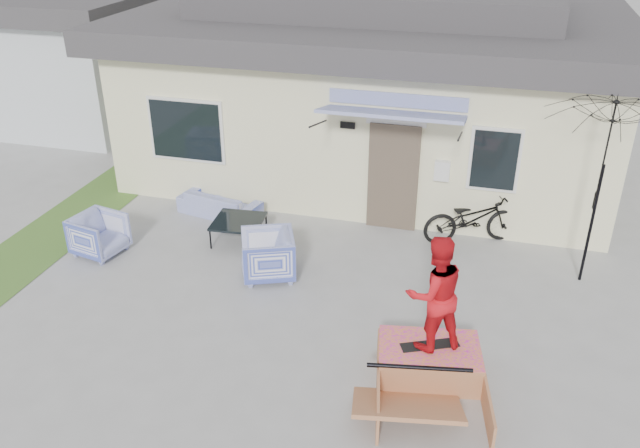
% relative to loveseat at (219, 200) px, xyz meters
% --- Properties ---
extents(ground, '(90.00, 90.00, 0.00)m').
position_rel_loveseat_xyz_m(ground, '(2.43, -4.10, -0.33)').
color(ground, gray).
rests_on(ground, ground).
extents(grass_strip, '(1.40, 8.00, 0.01)m').
position_rel_loveseat_xyz_m(grass_strip, '(-2.77, -2.10, -0.33)').
color(grass_strip, '#3C6327').
rests_on(grass_strip, ground).
extents(house, '(10.80, 8.49, 4.10)m').
position_rel_loveseat_xyz_m(house, '(2.43, 3.89, 1.61)').
color(house, '#EEEAB5').
rests_on(house, ground).
extents(neighbor_house, '(8.60, 7.60, 3.50)m').
position_rel_loveseat_xyz_m(neighbor_house, '(-8.07, 5.90, 1.46)').
color(neighbor_house, silver).
rests_on(neighbor_house, ground).
extents(loveseat, '(1.75, 0.82, 0.66)m').
position_rel_loveseat_xyz_m(loveseat, '(0.00, 0.00, 0.00)').
color(loveseat, '#3548B5').
rests_on(loveseat, ground).
extents(armchair_left, '(0.90, 0.94, 0.82)m').
position_rel_loveseat_xyz_m(armchair_left, '(-1.46, -2.03, 0.08)').
color(armchair_left, '#3548B5').
rests_on(armchair_left, ground).
extents(armchair_right, '(1.07, 1.10, 0.89)m').
position_rel_loveseat_xyz_m(armchair_right, '(1.72, -1.97, 0.11)').
color(armchair_right, '#3548B5').
rests_on(armchair_right, ground).
extents(coffee_table, '(0.96, 0.96, 0.44)m').
position_rel_loveseat_xyz_m(coffee_table, '(0.79, -0.96, -0.11)').
color(coffee_table, black).
rests_on(coffee_table, ground).
extents(bicycle, '(1.94, 1.33, 1.18)m').
position_rel_loveseat_xyz_m(bicycle, '(4.97, 0.18, 0.26)').
color(bicycle, black).
rests_on(bicycle, ground).
extents(patio_umbrella, '(2.19, 2.04, 2.20)m').
position_rel_loveseat_xyz_m(patio_umbrella, '(6.86, -0.69, 1.42)').
color(patio_umbrella, black).
rests_on(patio_umbrella, ground).
extents(skate_ramp, '(1.65, 2.01, 0.45)m').
position_rel_loveseat_xyz_m(skate_ramp, '(4.67, -3.81, -0.10)').
color(skate_ramp, '#A96942').
rests_on(skate_ramp, ground).
extents(skateboard, '(0.80, 0.51, 0.05)m').
position_rel_loveseat_xyz_m(skateboard, '(4.66, -3.77, 0.15)').
color(skateboard, black).
rests_on(skateboard, skate_ramp).
extents(skater, '(1.00, 0.93, 1.63)m').
position_rel_loveseat_xyz_m(skater, '(4.66, -3.77, 0.99)').
color(skater, red).
rests_on(skater, skateboard).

